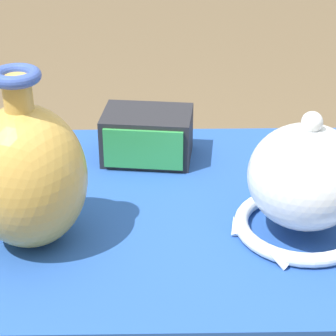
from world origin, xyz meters
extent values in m
cube|color=brown|center=(0.00, 0.00, 0.77)|extent=(1.26, 0.58, 0.03)
cube|color=#234C9E|center=(0.00, 0.00, 0.78)|extent=(1.28, 0.60, 0.01)
ellipsoid|color=gold|center=(-0.25, -0.09, 0.90)|extent=(0.17, 0.17, 0.22)
cylinder|color=gold|center=(-0.25, -0.09, 1.02)|extent=(0.04, 0.04, 0.05)
torus|color=#3851A8|center=(-0.25, -0.09, 1.05)|extent=(0.07, 0.07, 0.02)
torus|color=white|center=(0.15, -0.08, 0.80)|extent=(0.20, 0.20, 0.02)
ellipsoid|color=white|center=(0.15, -0.08, 0.88)|extent=(0.17, 0.17, 0.16)
sphere|color=white|center=(0.15, -0.08, 0.97)|extent=(0.03, 0.03, 0.03)
cone|color=white|center=(0.21, 0.01, 0.80)|extent=(0.04, 0.03, 0.03)
cone|color=white|center=(0.10, 0.01, 0.80)|extent=(0.04, 0.03, 0.03)
cone|color=white|center=(0.05, -0.08, 0.80)|extent=(0.01, 0.04, 0.03)
cone|color=white|center=(0.10, -0.17, 0.80)|extent=(0.04, 0.03, 0.03)
cube|color=#232328|center=(-0.08, 0.17, 0.83)|extent=(0.17, 0.13, 0.09)
cube|color=green|center=(-0.09, 0.12, 0.83)|extent=(0.14, 0.02, 0.07)
camera|label=1|loc=(-0.07, -0.92, 1.36)|focal=70.00mm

